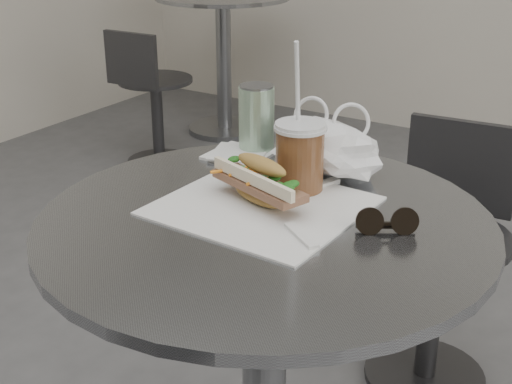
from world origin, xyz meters
The scene contains 11 objects.
cafe_table centered at (0.00, 0.20, 0.47)m, with size 0.76×0.76×0.74m.
bg_table centered at (-1.60, 2.40, 0.47)m, with size 0.70×0.70×0.74m.
chair_far centered at (0.09, 0.93, 0.31)m, with size 0.36×0.38×0.69m.
bg_chair centered at (-1.59, 1.78, 0.30)m, with size 0.35×0.36×0.66m.
sandwich_paper centered at (-0.03, 0.23, 0.74)m, with size 0.32×0.30×0.00m, color white.
banh_mi centered at (-0.04, 0.24, 0.78)m, with size 0.25×0.17×0.08m.
iced_coffee centered at (-0.01, 0.33, 0.81)m, with size 0.09×0.09×0.27m.
sunglasses centered at (0.19, 0.25, 0.76)m, with size 0.09×0.07×0.04m.
plastic_bag centered at (-0.01, 0.43, 0.79)m, with size 0.20×0.16×0.10m, color white, non-canonical shape.
napkin_stack centered at (-0.20, 0.42, 0.74)m, with size 0.14×0.14×0.01m.
drink_can centered at (-0.19, 0.47, 0.81)m, with size 0.07×0.07×0.14m.
Camera 1 is at (0.55, -0.71, 1.24)m, focal length 50.00 mm.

